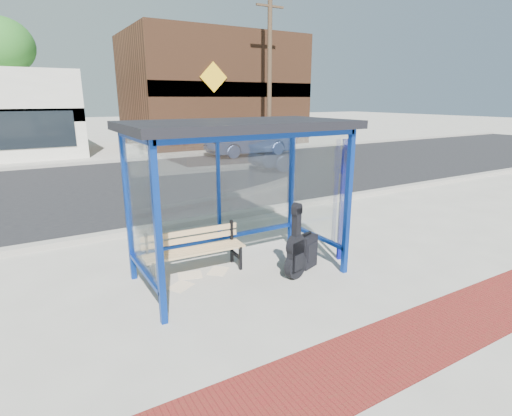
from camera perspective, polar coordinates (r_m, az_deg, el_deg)
ground at (r=6.48m, az=-2.21°, el=-9.55°), size 120.00×120.00×0.00m
brick_paver_strip at (r=4.66m, az=14.27°, el=-20.92°), size 60.00×1.00×0.01m
curb_near at (r=8.95m, az=-11.08°, el=-2.26°), size 60.00×0.25×0.12m
street_asphalt at (r=13.74m, az=-18.30°, el=3.17°), size 60.00×10.00×0.00m
curb_far at (r=18.68m, az=-21.80°, el=6.09°), size 60.00×0.25×0.12m
far_sidewalk at (r=20.55m, az=-22.65°, el=6.60°), size 60.00×4.00×0.01m
bus_shelter at (r=5.97m, az=-2.74°, el=9.04°), size 3.30×1.80×2.42m
storefront_brown at (r=26.01m, az=-6.31°, el=16.35°), size 10.00×7.08×6.40m
tree_mid at (r=27.32m, az=-32.78°, el=18.82°), size 3.60×3.60×7.03m
tree_right at (r=31.29m, az=-1.26°, el=20.39°), size 3.60×3.60×7.03m
utility_pole_east at (r=22.03m, az=1.94°, el=18.98°), size 1.60×0.24×8.00m
bench at (r=6.46m, az=-8.87°, el=-5.67°), size 1.62×0.47×0.76m
guitar_bag at (r=6.25m, az=5.68°, el=-6.39°), size 0.44×0.23×1.15m
suitcase at (r=6.72m, az=7.25°, el=-6.14°), size 0.40×0.32×0.60m
backpack at (r=6.91m, az=7.33°, el=-6.54°), size 0.32×0.30×0.34m
sign_post at (r=6.87m, az=12.27°, el=1.99°), size 0.12×0.26×2.09m
newspaper_a at (r=6.63m, az=-5.41°, el=-8.94°), size 0.45×0.45×0.01m
newspaper_b at (r=6.21m, az=-10.71°, el=-10.93°), size 0.44×0.41×0.01m
newspaper_c at (r=6.54m, az=-9.42°, el=-9.45°), size 0.44×0.39×0.01m
parked_car at (r=19.92m, az=-0.92°, el=9.58°), size 4.36×1.67×1.42m
fire_hydrant at (r=23.25m, az=3.81°, el=9.62°), size 0.33×0.22×0.74m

